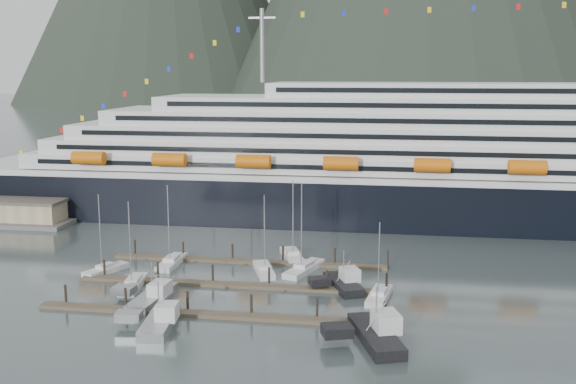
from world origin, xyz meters
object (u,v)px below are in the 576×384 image
(sailboat_f, at_px, (292,256))
(sailboat_h, at_px, (379,296))
(trawler_a, at_px, (152,296))
(trawler_e, at_px, (343,283))
(sailboat_g, at_px, (304,269))
(sailboat_c, at_px, (264,270))
(sailboat_e, at_px, (172,263))
(trawler_d, at_px, (375,334))
(sailboat_a, at_px, (106,270))
(trawler_b, at_px, (158,321))
(sailboat_b, at_px, (133,285))
(cruise_ship, at_px, (442,167))

(sailboat_f, distance_m, sailboat_h, 25.01)
(trawler_a, height_order, trawler_e, trawler_e)
(sailboat_g, height_order, trawler_e, sailboat_g)
(sailboat_f, xyz_separation_m, trawler_e, (10.24, -15.19, 0.42))
(sailboat_c, distance_m, sailboat_e, 16.61)
(sailboat_h, height_order, trawler_d, sailboat_h)
(sailboat_e, bearing_deg, trawler_e, -104.72)
(sailboat_a, distance_m, sailboat_e, 11.02)
(sailboat_g, relative_size, trawler_e, 1.46)
(sailboat_a, bearing_deg, trawler_a, -110.19)
(trawler_e, bearing_deg, trawler_a, 87.14)
(trawler_b, height_order, trawler_e, trawler_b)
(sailboat_a, distance_m, sailboat_g, 32.85)
(sailboat_e, height_order, trawler_d, sailboat_e)
(sailboat_g, height_order, trawler_d, sailboat_g)
(sailboat_h, relative_size, trawler_e, 1.15)
(trawler_a, bearing_deg, sailboat_c, -34.73)
(sailboat_c, relative_size, trawler_d, 1.02)
(sailboat_c, height_order, trawler_a, sailboat_c)
(trawler_b, bearing_deg, sailboat_a, 31.09)
(sailboat_e, distance_m, sailboat_h, 37.63)
(sailboat_b, distance_m, trawler_b, 17.99)
(sailboat_b, relative_size, trawler_a, 1.18)
(trawler_e, bearing_deg, sailboat_b, 73.98)
(sailboat_a, xyz_separation_m, trawler_e, (39.35, -2.03, 0.44))
(trawler_b, relative_size, trawler_d, 0.81)
(sailboat_c, distance_m, sailboat_g, 6.71)
(sailboat_f, height_order, sailboat_g, sailboat_g)
(sailboat_c, bearing_deg, sailboat_g, -95.35)
(sailboat_a, distance_m, sailboat_b, 9.94)
(sailboat_c, relative_size, sailboat_h, 1.12)
(sailboat_e, distance_m, trawler_e, 31.04)
(sailboat_g, bearing_deg, sailboat_b, 134.74)
(cruise_ship, distance_m, trawler_e, 54.33)
(cruise_ship, relative_size, sailboat_a, 15.38)
(sailboat_c, relative_size, sailboat_e, 0.94)
(sailboat_b, xyz_separation_m, sailboat_e, (1.92, 12.48, 0.01))
(sailboat_c, bearing_deg, sailboat_a, 79.31)
(sailboat_b, xyz_separation_m, sailboat_c, (18.43, 10.64, -0.00))
(sailboat_a, distance_m, trawler_e, 39.41)
(sailboat_b, height_order, sailboat_c, sailboat_b)
(sailboat_b, bearing_deg, sailboat_c, -68.28)
(sailboat_b, relative_size, sailboat_g, 0.91)
(sailboat_a, height_order, sailboat_e, sailboat_e)
(sailboat_g, distance_m, trawler_e, 10.41)
(sailboat_b, distance_m, sailboat_e, 12.63)
(cruise_ship, relative_size, sailboat_g, 13.59)
(sailboat_e, bearing_deg, trawler_d, -127.98)
(sailboat_a, relative_size, trawler_a, 1.14)
(sailboat_c, bearing_deg, trawler_e, -133.65)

